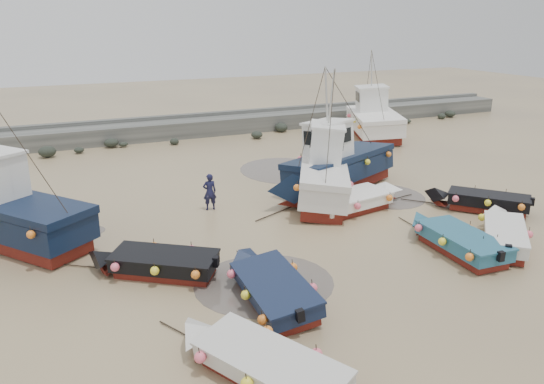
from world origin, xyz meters
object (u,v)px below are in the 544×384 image
at_px(dinghy_2, 456,237).
at_px(cabin_boat_1, 321,171).
at_px(dinghy_3, 505,231).
at_px(dinghy_6, 480,199).
at_px(cabin_boat_2, 335,166).
at_px(person, 210,209).
at_px(cabin_boat_0, 4,210).
at_px(dinghy_1, 273,283).
at_px(dinghy_4, 155,260).
at_px(dinghy_0, 261,358).
at_px(dinghy_5, 357,199).
at_px(cabin_boat_3, 373,118).

xyz_separation_m(dinghy_2, cabin_boat_1, (-1.65, 7.51, 0.82)).
xyz_separation_m(dinghy_3, dinghy_6, (2.01, 3.31, 0.00)).
distance_m(cabin_boat_2, person, 6.77).
bearing_deg(cabin_boat_1, cabin_boat_0, -152.72).
bearing_deg(person, cabin_boat_2, -175.46).
xyz_separation_m(dinghy_1, dinghy_4, (-3.01, 3.17, 0.00)).
distance_m(dinghy_0, dinghy_1, 3.86).
height_order(dinghy_0, dinghy_2, same).
bearing_deg(cabin_boat_2, dinghy_2, 158.97).
bearing_deg(dinghy_2, cabin_boat_2, 95.79).
xyz_separation_m(dinghy_4, cabin_boat_2, (10.38, 5.53, 0.80)).
height_order(dinghy_0, dinghy_6, same).
bearing_deg(cabin_boat_1, cabin_boat_2, 59.53).
xyz_separation_m(dinghy_1, cabin_boat_1, (6.19, 8.00, 0.82)).
bearing_deg(dinghy_4, dinghy_6, -53.44).
bearing_deg(dinghy_1, cabin_boat_0, 135.64).
relative_size(dinghy_6, person, 2.79).
bearing_deg(cabin_boat_0, cabin_boat_2, -35.96).
relative_size(dinghy_6, cabin_boat_0, 0.57).
xyz_separation_m(dinghy_0, dinghy_5, (8.73, 9.26, 0.00)).
distance_m(cabin_boat_0, cabin_boat_1, 13.89).
height_order(dinghy_0, cabin_boat_2, cabin_boat_2).
height_order(dinghy_3, dinghy_6, same).
relative_size(dinghy_0, person, 3.42).
relative_size(dinghy_3, cabin_boat_0, 0.56).
height_order(dinghy_3, person, dinghy_3).
relative_size(dinghy_1, dinghy_2, 1.02).
bearing_deg(cabin_boat_3, dinghy_2, -93.21).
relative_size(cabin_boat_0, cabin_boat_3, 0.84).
xyz_separation_m(cabin_boat_2, cabin_boat_3, (9.65, 10.66, -0.01)).
bearing_deg(cabin_boat_2, dinghy_6, -162.60).
distance_m(dinghy_4, person, 6.68).
xyz_separation_m(dinghy_0, person, (2.59, 12.06, -0.54)).
height_order(cabin_boat_3, person, cabin_boat_3).
relative_size(dinghy_1, cabin_boat_1, 0.70).
xyz_separation_m(dinghy_3, cabin_boat_3, (7.02, 19.19, 0.79)).
xyz_separation_m(dinghy_0, dinghy_3, (11.85, 3.56, 0.00)).
bearing_deg(cabin_boat_1, dinghy_0, -96.40).
bearing_deg(cabin_boat_1, cabin_boat_3, 75.16).
relative_size(dinghy_1, cabin_boat_3, 0.61).
bearing_deg(cabin_boat_3, cabin_boat_0, -133.28).
bearing_deg(dinghy_0, dinghy_5, 20.17).
bearing_deg(dinghy_1, cabin_boat_2, 52.79).
distance_m(dinghy_6, person, 12.42).
xyz_separation_m(dinghy_2, cabin_boat_2, (-0.47, 8.21, 0.80)).
distance_m(dinghy_6, cabin_boat_0, 20.32).
bearing_deg(cabin_boat_0, dinghy_6, -51.14).
bearing_deg(cabin_boat_2, dinghy_1, 115.47).
distance_m(dinghy_0, dinghy_2, 10.43).
bearing_deg(cabin_boat_0, dinghy_3, -62.07).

